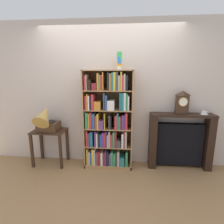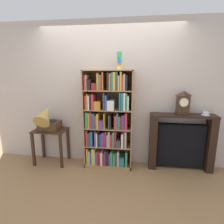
% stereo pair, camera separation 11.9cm
% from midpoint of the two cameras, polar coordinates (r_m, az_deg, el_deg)
% --- Properties ---
extents(ground_plane, '(7.85, 6.40, 0.02)m').
position_cam_midpoint_polar(ground_plane, '(3.40, -0.23, -17.41)').
color(ground_plane, '#997047').
extents(wall_back, '(4.85, 0.08, 2.60)m').
position_cam_midpoint_polar(wall_back, '(3.24, 2.02, 5.63)').
color(wall_back, beige).
rests_on(wall_back, ground).
extents(bookshelf, '(0.85, 0.35, 1.74)m').
position_cam_midpoint_polar(bookshelf, '(3.13, -0.32, -3.82)').
color(bookshelf, '#A87A4C').
rests_on(bookshelf, ground).
extents(cup_stack, '(0.08, 0.08, 0.29)m').
position_cam_midpoint_polar(cup_stack, '(3.00, 3.59, 16.24)').
color(cup_stack, white).
rests_on(cup_stack, bookshelf).
extents(side_table_left, '(0.60, 0.41, 0.66)m').
position_cam_midpoint_polar(side_table_left, '(3.52, -18.35, -8.03)').
color(side_table_left, '#382316').
rests_on(side_table_left, ground).
extents(gramophone, '(0.36, 0.52, 0.54)m').
position_cam_midpoint_polar(gramophone, '(3.33, -19.47, -2.09)').
color(gramophone, '#472D1C').
rests_on(gramophone, side_table_left).
extents(fireplace_mantel, '(1.09, 0.26, 1.00)m').
position_cam_midpoint_polar(fireplace_mantel, '(3.39, 22.35, -9.07)').
color(fireplace_mantel, black).
rests_on(fireplace_mantel, ground).
extents(mantel_clock, '(0.20, 0.12, 0.40)m').
position_cam_midpoint_polar(mantel_clock, '(3.19, 23.08, 2.76)').
color(mantel_clock, '#382316').
rests_on(mantel_clock, fireplace_mantel).
extents(teacup_with_saucer, '(0.14, 0.14, 0.05)m').
position_cam_midpoint_polar(teacup_with_saucer, '(3.34, 29.05, -0.48)').
color(teacup_with_saucer, white).
rests_on(teacup_with_saucer, fireplace_mantel).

